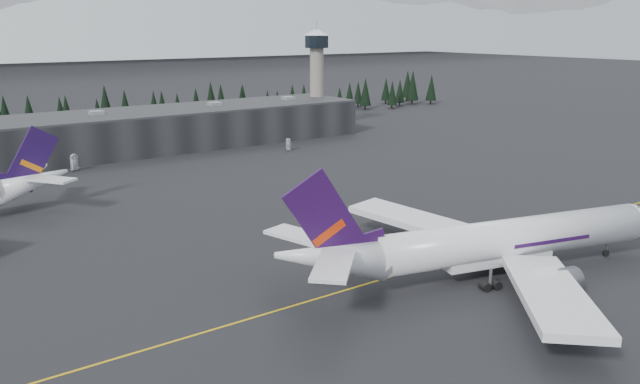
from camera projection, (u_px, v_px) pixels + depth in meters
ground at (391, 271)px, 101.93m from camera, size 1400.00×1400.00×0.00m
taxiline at (399, 274)px, 100.35m from camera, size 400.00×0.40×0.02m
terminal at (130, 132)px, 198.92m from camera, size 160.00×30.00×12.60m
control_tower at (317, 68)px, 238.84m from camera, size 10.00×10.00×37.70m
treeline at (96, 115)px, 227.80m from camera, size 360.00×20.00×15.00m
jet_main at (482, 243)px, 97.98m from camera, size 66.55×60.66×19.95m
gse_vehicle_a at (74, 168)px, 172.69m from camera, size 4.45×5.31×1.35m
gse_vehicle_b at (289, 148)px, 201.24m from camera, size 4.38×2.87×1.39m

